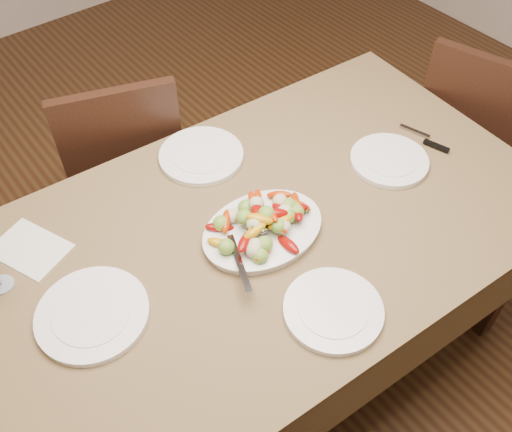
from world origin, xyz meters
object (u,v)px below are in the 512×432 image
Objects in this scene: chair_right at (476,136)px; plate_left at (92,314)px; serving_platter at (263,232)px; plate_right at (389,161)px; plate_near at (333,310)px; dining_table at (256,301)px; chair_far at (125,162)px; plate_far at (201,156)px.

chair_right reaches higher than plate_left.
plate_right is (0.52, -0.02, -0.00)m from serving_platter.
plate_near is (-1.21, -0.37, 0.29)m from chair_right.
dining_table is 1.94× the size of chair_far.
plate_right is at bearing 143.53° from chair_far.
plate_near is (0.50, -0.38, 0.00)m from plate_left.
serving_platter is at bearing 112.88° from chair_far.
dining_table is 6.98× the size of plate_near.
chair_far and chair_right have the same top height.
plate_left is 1.04m from plate_right.
plate_far is (0.57, 0.33, 0.00)m from plate_left.
plate_near is at bearing 110.89° from chair_far.
dining_table is 0.53m from plate_far.
plate_left is at bearing 176.02° from plate_right.
chair_right reaches higher than plate_right.
plate_near is (-0.02, -0.35, 0.39)m from dining_table.
plate_left is at bearing 77.75° from chair_far.
chair_far reaches higher than dining_table.
chair_right is at bearing 1.16° from dining_table.
plate_far is (-0.47, 0.40, 0.00)m from plate_right.
chair_far is at bearing 102.54° from plate_far.
chair_right is at bearing -16.30° from plate_far.
chair_far reaches higher than plate_far.
chair_right is 3.60× the size of plate_near.
chair_right is 1.30m from plate_near.
plate_left is 1.06× the size of plate_far.
serving_platter is at bearing -79.61° from dining_table.
chair_far is 0.87m from serving_platter.
serving_platter is 0.52m from plate_left.
chair_far is 3.71× the size of plate_right.
plate_left reaches higher than dining_table.
chair_right is 0.73m from plate_right.
chair_far is 3.60× the size of plate_near.
plate_near is at bearing 91.04° from chair_right.
chair_right is 3.40× the size of plate_far.
chair_right reaches higher than plate_near.
chair_far is 1.05m from plate_right.
chair_right reaches higher than dining_table.
plate_far is (0.05, 0.38, -0.00)m from serving_platter.
plate_right is (0.57, -0.84, 0.29)m from chair_far.
dining_table is 0.80m from chair_far.
chair_right is (1.24, -0.77, 0.00)m from chair_far.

